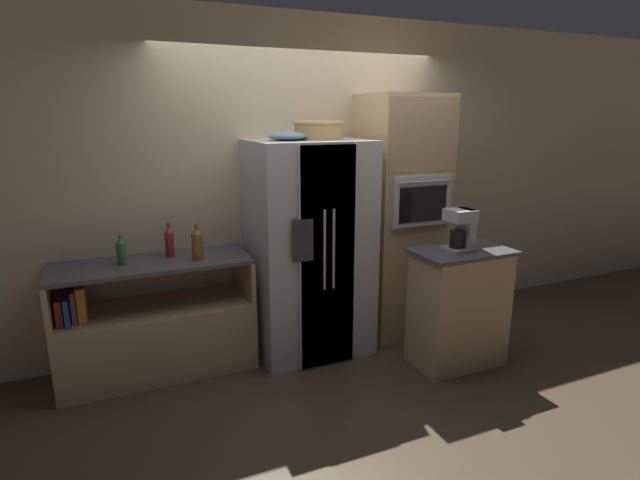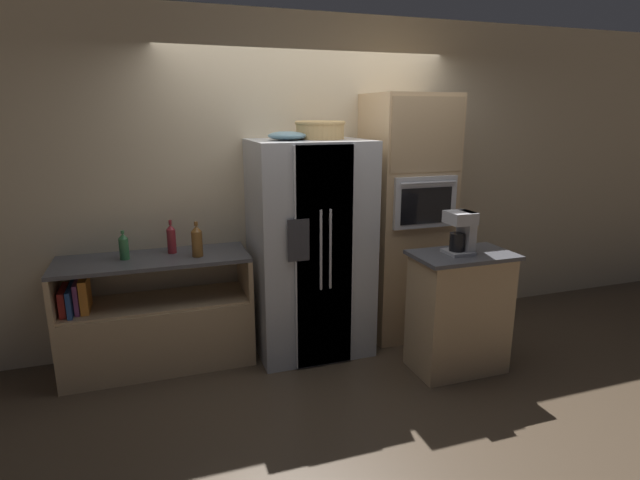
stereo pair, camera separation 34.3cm
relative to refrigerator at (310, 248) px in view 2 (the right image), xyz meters
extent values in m
plane|color=#4C3D2D|center=(0.11, -0.02, -0.89)|extent=(20.00, 20.00, 0.00)
cube|color=beige|center=(0.11, 0.41, 0.51)|extent=(12.00, 0.06, 2.80)
cube|color=tan|center=(-1.24, 0.10, -0.62)|extent=(1.45, 0.56, 0.53)
cube|color=tan|center=(-1.24, 0.10, -0.35)|extent=(1.39, 0.51, 0.02)
cube|color=tan|center=(-1.95, 0.10, -0.19)|extent=(0.04, 0.56, 0.34)
cube|color=tan|center=(-0.54, 0.10, -0.19)|extent=(0.04, 0.56, 0.34)
cube|color=#4C4C51|center=(-1.24, 0.10, 0.00)|extent=(1.45, 0.56, 0.03)
cube|color=#B72D28|center=(-1.89, 0.07, -0.25)|extent=(0.05, 0.30, 0.19)
cube|color=#284C8E|center=(-1.84, 0.07, -0.24)|extent=(0.03, 0.37, 0.20)
cube|color=#934784|center=(-1.80, 0.07, -0.23)|extent=(0.03, 0.26, 0.23)
cube|color=orange|center=(-1.75, 0.07, -0.22)|extent=(0.06, 0.27, 0.26)
cube|color=silver|center=(0.00, 0.01, 0.00)|extent=(0.93, 0.73, 1.78)
cube|color=silver|center=(-0.01, -0.36, 0.00)|extent=(0.46, 0.02, 1.74)
cube|color=silver|center=(0.01, -0.36, 0.00)|extent=(0.46, 0.02, 1.74)
cylinder|color=#B2B2B7|center=(-0.04, -0.39, 0.09)|extent=(0.02, 0.02, 0.62)
cylinder|color=#B2B2B7|center=(0.04, -0.39, 0.09)|extent=(0.02, 0.02, 0.62)
cube|color=#2D2D33|center=(-0.21, -0.38, 0.18)|extent=(0.17, 0.01, 0.32)
cube|color=tan|center=(0.92, 0.07, 0.18)|extent=(0.69, 0.62, 2.15)
cube|color=silver|center=(0.92, -0.26, 0.38)|extent=(0.57, 0.04, 0.43)
cube|color=black|center=(0.92, -0.28, 0.36)|extent=(0.47, 0.01, 0.30)
cylinder|color=#B2B2B7|center=(0.92, -0.30, 0.55)|extent=(0.50, 0.02, 0.02)
cube|color=tan|center=(0.92, -0.25, 0.92)|extent=(0.65, 0.01, 0.60)
cube|color=tan|center=(0.98, -0.73, -0.43)|extent=(0.71, 0.43, 0.93)
cube|color=#4C4C51|center=(0.98, -0.73, 0.05)|extent=(0.77, 0.47, 0.03)
cylinder|color=tan|center=(0.11, 0.06, 0.95)|extent=(0.39, 0.39, 0.13)
torus|color=tan|center=(0.11, 0.06, 1.02)|extent=(0.41, 0.41, 0.03)
ellipsoid|color=#668C99|center=(-0.18, -0.01, 0.92)|extent=(0.30, 0.30, 0.07)
cylinder|color=maroon|center=(-1.10, 0.19, 0.11)|extent=(0.07, 0.07, 0.19)
cone|color=maroon|center=(-1.10, 0.19, 0.22)|extent=(0.07, 0.07, 0.04)
cylinder|color=maroon|center=(-1.10, 0.19, 0.26)|extent=(0.02, 0.02, 0.04)
cylinder|color=#33723F|center=(-1.45, 0.12, 0.09)|extent=(0.07, 0.07, 0.16)
cone|color=#33723F|center=(-1.45, 0.12, 0.19)|extent=(0.07, 0.07, 0.04)
cylinder|color=#33723F|center=(-1.45, 0.12, 0.22)|extent=(0.02, 0.02, 0.02)
cylinder|color=brown|center=(-0.91, 0.03, 0.11)|extent=(0.08, 0.08, 0.20)
cone|color=brown|center=(-0.91, 0.03, 0.23)|extent=(0.08, 0.08, 0.05)
cylinder|color=brown|center=(-0.91, 0.03, 0.27)|extent=(0.03, 0.03, 0.03)
cube|color=#B2B2B7|center=(0.94, -0.73, 0.08)|extent=(0.19, 0.20, 0.02)
cylinder|color=black|center=(0.93, -0.73, 0.16)|extent=(0.11, 0.11, 0.13)
cube|color=#B2B2B7|center=(1.00, -0.73, 0.23)|extent=(0.07, 0.17, 0.32)
cube|color=#B2B2B7|center=(0.94, -0.73, 0.34)|extent=(0.19, 0.20, 0.09)
camera|label=1|loc=(-1.53, -3.70, 1.09)|focal=28.00mm
camera|label=2|loc=(-1.21, -3.82, 1.09)|focal=28.00mm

